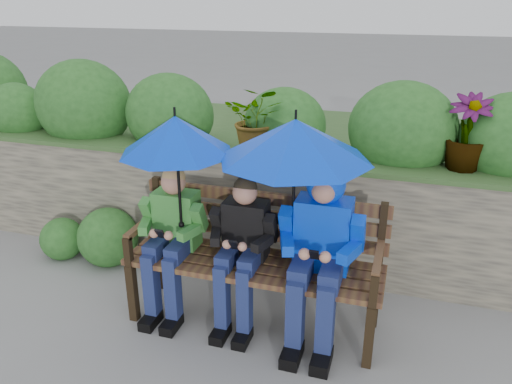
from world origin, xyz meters
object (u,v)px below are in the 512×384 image
(boy_left, at_px, (172,233))
(umbrella_left, at_px, (176,135))
(park_bench, at_px, (256,251))
(umbrella_right, at_px, (295,140))
(boy_middle, at_px, (242,244))
(boy_right, at_px, (320,242))

(boy_left, distance_m, umbrella_left, 0.77)
(park_bench, height_order, umbrella_left, umbrella_left)
(umbrella_right, bearing_deg, boy_left, -177.46)
(boy_middle, height_order, umbrella_left, umbrella_left)
(boy_right, xyz_separation_m, umbrella_right, (-0.20, 0.04, 0.69))
(umbrella_left, xyz_separation_m, umbrella_right, (0.81, 0.06, 0.02))
(boy_left, relative_size, umbrella_right, 1.11)
(boy_left, distance_m, boy_middle, 0.55)
(park_bench, height_order, boy_middle, boy_middle)
(boy_left, xyz_separation_m, umbrella_right, (0.91, 0.04, 0.78))
(boy_middle, distance_m, umbrella_left, 0.90)
(boy_left, distance_m, boy_right, 1.11)
(park_bench, xyz_separation_m, boy_middle, (-0.08, -0.09, 0.09))
(boy_middle, xyz_separation_m, umbrella_right, (0.36, 0.04, 0.79))
(boy_right, bearing_deg, umbrella_right, 169.46)
(boy_middle, xyz_separation_m, umbrella_left, (-0.45, -0.03, 0.77))
(park_bench, distance_m, boy_middle, 0.15)
(boy_left, xyz_separation_m, boy_right, (1.11, 0.00, 0.10))
(boy_right, relative_size, umbrella_right, 1.23)
(boy_middle, bearing_deg, umbrella_right, 6.15)
(boy_middle, distance_m, umbrella_right, 0.87)
(boy_left, xyz_separation_m, umbrella_left, (0.10, -0.02, 0.76))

